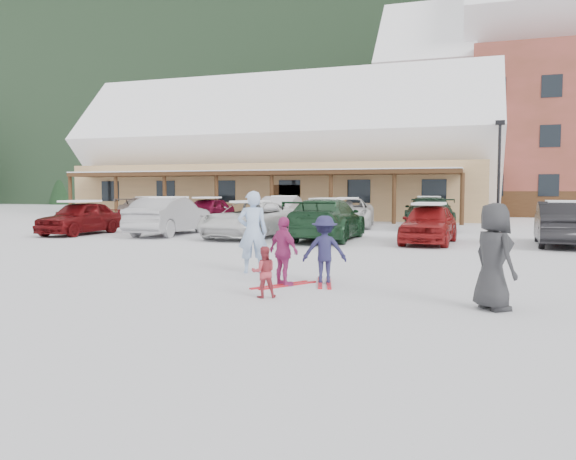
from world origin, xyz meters
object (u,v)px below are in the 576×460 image
(parked_car_9, at_px, (284,211))
(child_navy, at_px, (325,250))
(toddler_red, at_px, (264,272))
(parked_car_4, at_px, (429,224))
(parked_car_8, at_px, (207,211))
(parked_car_0, at_px, (80,218))
(parked_car_3, at_px, (327,219))
(bystander_dark, at_px, (494,257))
(parked_car_1, at_px, (170,216))
(parked_car_7, at_px, (150,210))
(adult_skier, at_px, (253,232))
(day_lodge, at_px, (282,161))
(parked_car_11, at_px, (428,213))
(parked_car_5, at_px, (562,224))
(child_magenta, at_px, (284,251))
(parked_car_10, at_px, (348,213))
(parked_car_2, at_px, (251,219))
(lamp_post, at_px, (499,165))

(parked_car_9, bearing_deg, child_navy, 107.10)
(toddler_red, xyz_separation_m, parked_car_9, (-5.90, 18.76, 0.33))
(parked_car_4, height_order, parked_car_8, parked_car_8)
(child_navy, height_order, parked_car_0, parked_car_0)
(parked_car_3, bearing_deg, bystander_dark, 115.63)
(parked_car_1, xyz_separation_m, parked_car_7, (-5.54, 7.38, -0.05))
(adult_skier, distance_m, toddler_red, 3.00)
(day_lodge, relative_size, parked_car_11, 5.44)
(adult_skier, relative_size, parked_car_7, 0.36)
(day_lodge, xyz_separation_m, parked_car_5, (15.99, -17.80, -3.20))
(child_navy, bearing_deg, parked_car_8, -71.92)
(child_magenta, height_order, parked_car_10, parked_car_10)
(parked_car_2, relative_size, parked_car_8, 1.18)
(day_lodge, relative_size, parked_car_5, 6.44)
(day_lodge, distance_m, parked_car_3, 20.12)
(adult_skier, height_order, parked_car_11, adult_skier)
(child_magenta, distance_m, parked_car_4, 10.04)
(parked_car_7, bearing_deg, child_magenta, 121.18)
(parked_car_2, bearing_deg, parked_car_7, 147.50)
(parked_car_7, relative_size, parked_car_8, 1.18)
(child_navy, bearing_deg, parked_car_11, -107.70)
(parked_car_11, bearing_deg, toddler_red, 77.61)
(parked_car_4, distance_m, parked_car_11, 7.57)
(parked_car_0, height_order, parked_car_11, parked_car_11)
(child_navy, bearing_deg, child_magenta, 23.02)
(parked_car_7, distance_m, parked_car_10, 11.59)
(lamp_post, relative_size, parked_car_10, 1.08)
(adult_skier, bearing_deg, parked_car_2, -93.36)
(toddler_red, distance_m, bystander_dark, 3.77)
(bystander_dark, relative_size, parked_car_7, 0.33)
(parked_car_3, relative_size, parked_car_10, 1.01)
(parked_car_2, bearing_deg, parked_car_0, -167.08)
(parked_car_0, xyz_separation_m, parked_car_7, (-1.85, 8.33, 0.03))
(lamp_post, relative_size, parked_car_4, 1.39)
(toddler_red, relative_size, parked_car_10, 0.17)
(parked_car_1, bearing_deg, day_lodge, -88.43)
(parked_car_9, bearing_deg, parked_car_2, 94.19)
(adult_skier, distance_m, parked_car_3, 8.61)
(parked_car_8, xyz_separation_m, parked_car_9, (4.31, 0.30, 0.04))
(parked_car_5, distance_m, parked_car_8, 17.86)
(parked_car_4, bearing_deg, bystander_dark, -77.05)
(parked_car_3, bearing_deg, parked_car_0, 2.72)
(day_lodge, bearing_deg, parked_car_7, -112.84)
(parked_car_3, bearing_deg, parked_car_4, 176.34)
(parked_car_0, xyz_separation_m, parked_car_2, (7.39, 0.81, 0.01))
(child_navy, distance_m, parked_car_9, 18.20)
(parked_car_7, height_order, parked_car_8, parked_car_7)
(lamp_post, xyz_separation_m, parked_car_2, (-9.68, -13.03, -2.55))
(toddler_red, bearing_deg, parked_car_4, -126.92)
(parked_car_1, bearing_deg, parked_car_7, -55.13)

